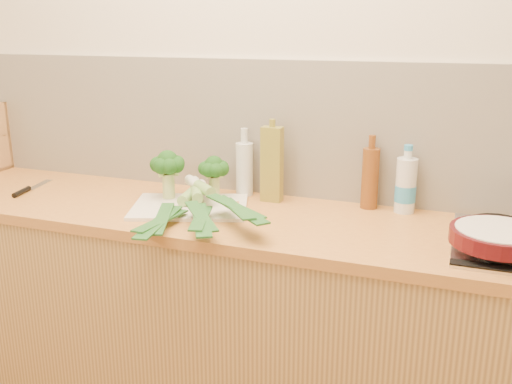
# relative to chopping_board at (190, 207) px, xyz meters

# --- Properties ---
(room_shell) EXTENTS (3.50, 3.50, 3.50)m
(room_shell) POSITION_rel_chopping_board_xyz_m (0.21, 0.30, 0.26)
(room_shell) COLOR beige
(room_shell) RESTS_ON ground
(counter) EXTENTS (3.20, 0.62, 0.90)m
(counter) POSITION_rel_chopping_board_xyz_m (0.21, 0.01, -0.46)
(counter) COLOR tan
(counter) RESTS_ON ground
(chopping_board) EXTENTS (0.50, 0.44, 0.01)m
(chopping_board) POSITION_rel_chopping_board_xyz_m (0.00, 0.00, 0.00)
(chopping_board) COLOR beige
(chopping_board) RESTS_ON counter
(broccoli_left) EXTENTS (0.13, 0.14, 0.19)m
(broccoli_left) POSITION_rel_chopping_board_xyz_m (-0.12, 0.06, 0.14)
(broccoli_left) COLOR #AABE6F
(broccoli_left) RESTS_ON chopping_board
(broccoli_right) EXTENTS (0.12, 0.12, 0.17)m
(broccoli_right) POSITION_rel_chopping_board_xyz_m (0.05, 0.12, 0.12)
(broccoli_right) COLOR #AABE6F
(broccoli_right) RESTS_ON chopping_board
(leek_front) EXTENTS (0.16, 0.66, 0.04)m
(leek_front) POSITION_rel_chopping_board_xyz_m (-0.01, -0.04, 0.03)
(leek_front) COLOR white
(leek_front) RESTS_ON chopping_board
(leek_mid) EXTENTS (0.36, 0.61, 0.04)m
(leek_mid) POSITION_rel_chopping_board_xyz_m (0.05, -0.04, 0.05)
(leek_mid) COLOR white
(leek_mid) RESTS_ON chopping_board
(leek_back) EXTENTS (0.50, 0.44, 0.04)m
(leek_back) POSITION_rel_chopping_board_xyz_m (0.11, -0.02, 0.07)
(leek_back) COLOR white
(leek_back) RESTS_ON chopping_board
(chefs_knife) EXTENTS (0.08, 0.28, 0.02)m
(chefs_knife) POSITION_rel_chopping_board_xyz_m (-0.74, -0.04, 0.00)
(chefs_knife) COLOR silver
(chefs_knife) RESTS_ON counter
(skillet) EXTENTS (0.42, 0.29, 0.05)m
(skillet) POSITION_rel_chopping_board_xyz_m (1.08, -0.10, 0.06)
(skillet) COLOR #450B10
(skillet) RESTS_ON gas_hob
(oil_tin) EXTENTS (0.08, 0.05, 0.32)m
(oil_tin) POSITION_rel_chopping_board_xyz_m (0.26, 0.20, 0.14)
(oil_tin) COLOR olive
(oil_tin) RESTS_ON counter
(glass_bottle) EXTENTS (0.07, 0.07, 0.27)m
(glass_bottle) POSITION_rel_chopping_board_xyz_m (0.13, 0.24, 0.11)
(glass_bottle) COLOR silver
(glass_bottle) RESTS_ON counter
(amber_bottle) EXTENTS (0.06, 0.06, 0.28)m
(amber_bottle) POSITION_rel_chopping_board_xyz_m (0.63, 0.25, 0.11)
(amber_bottle) COLOR brown
(amber_bottle) RESTS_ON counter
(water_bottle) EXTENTS (0.08, 0.08, 0.23)m
(water_bottle) POSITION_rel_chopping_board_xyz_m (0.76, 0.24, 0.09)
(water_bottle) COLOR silver
(water_bottle) RESTS_ON counter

